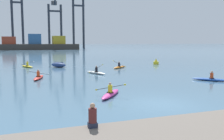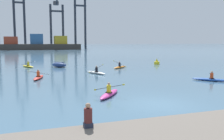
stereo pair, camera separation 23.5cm
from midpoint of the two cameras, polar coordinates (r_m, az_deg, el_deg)
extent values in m
plane|color=#476B84|center=(15.20, 10.98, -7.67)|extent=(800.00, 800.00, 0.00)
cube|color=#38332D|center=(124.85, -16.93, 5.14)|extent=(41.30, 9.78, 2.68)
cube|color=#993823|center=(124.94, -22.22, 6.35)|extent=(5.78, 6.84, 3.46)
cube|color=#2D5684|center=(124.83, -16.99, 6.85)|extent=(5.78, 6.84, 4.77)
cube|color=#B29323|center=(125.75, -11.77, 6.80)|extent=(5.78, 6.84, 3.95)
cylinder|color=#232833|center=(140.24, -21.58, 10.33)|extent=(1.20, 1.20, 28.34)
cylinder|color=#232833|center=(140.12, -19.49, 10.42)|extent=(1.20, 1.20, 28.34)
cube|color=#232833|center=(141.25, -20.70, 14.39)|extent=(6.22, 0.90, 0.90)
cylinder|color=#232833|center=(139.80, -13.88, 9.69)|extent=(1.20, 1.20, 23.89)
cylinder|color=#232833|center=(140.54, -11.19, 9.74)|extent=(1.20, 1.20, 23.89)
cube|color=#232833|center=(140.88, -12.61, 13.11)|extent=(7.73, 0.90, 0.90)
cube|color=#47474C|center=(143.95, -12.78, 14.81)|extent=(2.80, 2.80, 2.00)
cylinder|color=#232833|center=(140.14, -8.43, 10.60)|extent=(1.20, 1.20, 27.79)
cylinder|color=#232833|center=(141.28, -6.15, 10.60)|extent=(1.20, 1.20, 27.79)
cube|color=#232833|center=(141.72, -7.34, 14.53)|extent=(6.83, 0.90, 0.90)
ellipsoid|color=navy|center=(37.08, -11.93, 1.19)|extent=(2.51, 2.70, 0.70)
cube|color=navy|center=(37.05, -11.94, 1.77)|extent=(1.29, 1.54, 0.06)
cylinder|color=yellow|center=(41.62, 10.45, 1.61)|extent=(0.90, 0.90, 0.45)
cone|color=yellow|center=(41.59, 10.47, 2.30)|extent=(0.50, 0.49, 0.55)
ellipsoid|color=#2856B2|center=(25.31, 22.02, -2.07)|extent=(2.72, 2.93, 0.26)
torus|color=black|center=(25.28, 22.26, -1.77)|extent=(0.69, 0.69, 0.05)
cylinder|color=#DB471E|center=(25.24, 22.28, -1.23)|extent=(0.30, 0.30, 0.50)
sphere|color=tan|center=(25.20, 22.31, -0.44)|extent=(0.19, 0.19, 0.19)
cylinder|color=black|center=(25.24, 22.18, -1.00)|extent=(1.54, 1.40, 0.53)
ellipsoid|color=black|center=(24.20, 21.91, -0.69)|extent=(0.18, 0.16, 0.15)
ellipsoid|color=black|center=(26.27, 22.43, -1.28)|extent=(0.18, 0.16, 0.15)
ellipsoid|color=red|center=(25.90, -16.34, -1.67)|extent=(1.48, 3.44, 0.26)
torus|color=black|center=(25.79, -16.40, -1.39)|extent=(0.60, 0.60, 0.05)
cylinder|color=#DB471E|center=(25.76, -16.42, -0.86)|extent=(0.30, 0.30, 0.50)
sphere|color=tan|center=(25.71, -16.44, -0.09)|extent=(0.19, 0.19, 0.19)
cylinder|color=black|center=(25.79, -16.40, -0.63)|extent=(2.01, 0.58, 0.38)
ellipsoid|color=silver|center=(26.02, -18.63, -0.26)|extent=(0.20, 0.09, 0.14)
ellipsoid|color=silver|center=(25.60, -14.13, -1.01)|extent=(0.20, 0.09, 0.14)
ellipsoid|color=yellow|center=(38.25, -18.66, 0.81)|extent=(1.93, 3.35, 0.26)
torus|color=black|center=(38.15, -18.61, 1.01)|extent=(0.65, 0.65, 0.05)
cylinder|color=gold|center=(38.13, -18.62, 1.37)|extent=(0.30, 0.30, 0.50)
sphere|color=tan|center=(38.10, -18.64, 1.89)|extent=(0.19, 0.19, 0.19)
cylinder|color=black|center=(38.16, -18.66, 1.52)|extent=(1.91, 0.87, 0.41)
ellipsoid|color=silver|center=(37.77, -20.07, 1.13)|extent=(0.20, 0.12, 0.14)
ellipsoid|color=silver|center=(38.58, -17.27, 1.90)|extent=(0.20, 0.12, 0.14)
ellipsoid|color=orange|center=(35.05, 2.02, 0.66)|extent=(2.95, 2.70, 0.26)
torus|color=black|center=(34.95, 1.94, 0.87)|extent=(0.69, 0.69, 0.05)
cylinder|color=#23232D|center=(34.92, 1.95, 1.27)|extent=(0.30, 0.30, 0.50)
sphere|color=tan|center=(34.89, 1.95, 1.84)|extent=(0.19, 0.19, 0.19)
cylinder|color=black|center=(34.96, 1.98, 1.44)|extent=(1.33, 1.49, 0.81)
ellipsoid|color=yellow|center=(35.39, 0.59, 2.13)|extent=(0.17, 0.18, 0.17)
ellipsoid|color=yellow|center=(34.55, 3.42, 0.72)|extent=(0.17, 0.18, 0.17)
ellipsoid|color=#C13384|center=(17.04, -0.24, -5.56)|extent=(2.49, 3.10, 0.26)
torus|color=black|center=(16.92, -0.34, -5.17)|extent=(0.68, 0.68, 0.05)
cylinder|color=gold|center=(16.87, -0.34, -4.37)|extent=(0.30, 0.30, 0.50)
sphere|color=tan|center=(16.81, -0.34, -3.20)|extent=(0.19, 0.19, 0.19)
cylinder|color=black|center=(16.90, -0.29, -4.00)|extent=(1.68, 1.24, 0.50)
ellipsoid|color=yellow|center=(17.27, -3.54, -4.58)|extent=(0.18, 0.15, 0.15)
ellipsoid|color=yellow|center=(16.58, 3.09, -3.40)|extent=(0.18, 0.15, 0.15)
ellipsoid|color=silver|center=(28.84, -3.47, -0.61)|extent=(1.85, 3.37, 0.26)
torus|color=black|center=(28.75, -3.35, -0.35)|extent=(0.64, 0.64, 0.05)
cylinder|color=black|center=(28.72, -3.35, 0.13)|extent=(0.30, 0.30, 0.50)
sphere|color=tan|center=(28.68, -3.36, 0.82)|extent=(0.19, 0.19, 0.19)
cylinder|color=black|center=(28.75, -3.42, 0.33)|extent=(1.83, 0.78, 0.81)
ellipsoid|color=yellow|center=(28.21, -4.97, -0.59)|extent=(0.21, 0.12, 0.17)
ellipsoid|color=yellow|center=(29.31, -1.92, 1.22)|extent=(0.21, 0.12, 0.17)
cube|color=#23283D|center=(9.10, -4.76, -12.50)|extent=(0.32, 0.28, 0.18)
cylinder|color=#562323|center=(8.99, -4.78, -10.39)|extent=(0.30, 0.30, 0.52)
sphere|color=tan|center=(8.89, -4.80, -8.17)|extent=(0.19, 0.19, 0.19)
camera|label=1|loc=(0.12, -89.75, 0.03)|focal=39.61mm
camera|label=2|loc=(0.12, 90.25, -0.03)|focal=39.61mm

